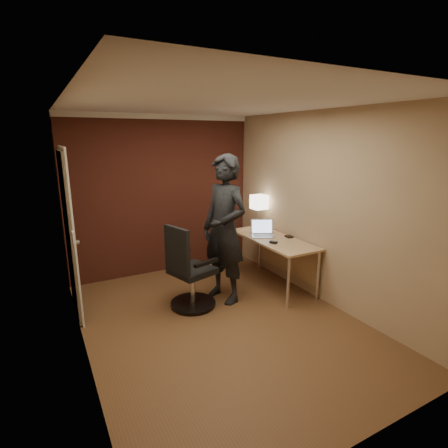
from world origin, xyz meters
The scene contains 8 objects.
room centered at (-0.27, 1.54, 1.37)m, with size 4.00×4.00×4.00m.
desk centered at (1.25, 0.59, 0.60)m, with size 0.60×1.50×0.73m.
desk_lamp centered at (1.33, 1.19, 1.15)m, with size 0.22×0.22×0.54m.
laptop centered at (1.13, 0.79, 0.79)m, with size 0.41×0.38×0.23m.
mouse centered at (1.03, 0.38, 0.75)m, with size 0.06×0.10×0.03m, color black.
wallet centered at (1.42, 0.52, 0.74)m, with size 0.09×0.11×0.02m, color black.
office_chair centered at (-0.19, 0.51, 0.48)m, with size 0.61×0.68×1.08m.
person centered at (0.35, 0.53, 0.98)m, with size 0.71×0.47×1.96m, color black.
Camera 1 is at (-1.77, -3.36, 2.16)m, focal length 28.00 mm.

